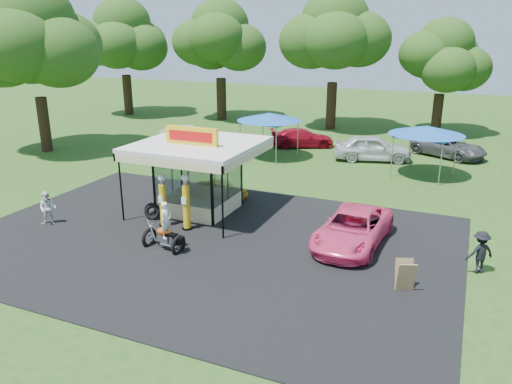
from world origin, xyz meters
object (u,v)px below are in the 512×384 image
spectator_west (48,208)px  bg_car_a (187,137)px  kiosk_car (221,189)px  bg_car_b (302,138)px  gas_pump_left (163,202)px  motorcycle (165,231)px  bg_car_c (372,148)px  gas_pump_right (186,203)px  tent_west (269,117)px  gas_station_kiosk (199,176)px  spectator_east_a (480,252)px  tent_east (427,131)px  a_frame_sign (405,276)px  pink_sedan (353,229)px  bg_car_d (449,147)px

spectator_west → bg_car_a: spectator_west is taller
kiosk_car → bg_car_a: bearing=39.4°
kiosk_car → bg_car_b: (0.07, 12.99, 0.20)m
gas_pump_left → kiosk_car: 4.63m
gas_pump_left → kiosk_car: gas_pump_left is taller
motorcycle → bg_car_c: 18.22m
gas_pump_right → tent_west: size_ratio=0.58×
gas_station_kiosk → tent_west: bearing=94.8°
gas_station_kiosk → spectator_east_a: size_ratio=3.41×
gas_pump_left → tent_east: 16.25m
gas_pump_right → spectator_west: (-5.98, -1.95, -0.44)m
bg_car_b → tent_east: 10.39m
gas_pump_right → kiosk_car: gas_pump_right is taller
bg_car_b → a_frame_sign: bearing=-179.1°
motorcycle → a_frame_sign: 9.12m
kiosk_car → pink_sedan: 8.28m
motorcycle → bg_car_b: 19.64m
pink_sedan → bg_car_b: bearing=118.6°
gas_station_kiosk → kiosk_car: size_ratio=1.92×
kiosk_car → tent_east: bearing=-47.4°
a_frame_sign → bg_car_b: bearing=95.5°
spectator_west → bg_car_d: 25.75m
gas_pump_right → bg_car_a: bearing=121.1°
bg_car_a → bg_car_d: (17.97, 4.68, -0.06)m
gas_station_kiosk → bg_car_c: 14.37m
tent_east → bg_car_a: bearing=176.7°
tent_west → motorcycle: bearing=-83.0°
spectator_east_a → bg_car_c: bearing=-100.4°
kiosk_car → bg_car_b: bearing=-0.3°
gas_pump_right → motorcycle: gas_pump_right is taller
tent_east → gas_station_kiosk: bearing=-130.8°
gas_station_kiosk → bg_car_b: bearing=89.8°
gas_station_kiosk → bg_car_a: gas_station_kiosk is taller
gas_pump_left → bg_car_b: 17.55m
gas_station_kiosk → bg_car_b: (0.07, 15.19, -1.10)m
tent_east → pink_sedan: bearing=-97.5°
kiosk_car → gas_station_kiosk: bearing=-180.0°
motorcycle → tent_west: bearing=103.5°
tent_east → kiosk_car: bearing=-137.4°
a_frame_sign → pink_sedan: 3.89m
bg_car_c → tent_east: 4.72m
gas_pump_left → bg_car_a: (-7.21, 13.94, -0.39)m
a_frame_sign → kiosk_car: 11.85m
a_frame_sign → gas_pump_left: bearing=149.0°
a_frame_sign → spectator_west: bearing=158.7°
gas_station_kiosk → pink_sedan: bearing=-7.5°
gas_station_kiosk → a_frame_sign: (10.09, -4.02, -1.24)m
spectator_east_a → tent_west: bearing=-78.7°
bg_car_b → pink_sedan: bearing=178.4°
motorcycle → bg_car_d: motorcycle is taller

